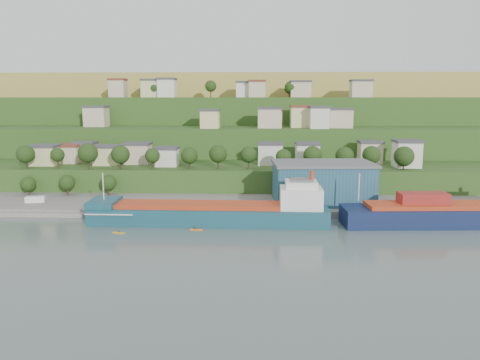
{
  "coord_description": "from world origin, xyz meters",
  "views": [
    {
      "loc": [
        15.78,
        -117.74,
        34.32
      ],
      "look_at": [
        10.81,
        15.0,
        11.22
      ],
      "focal_mm": 35.0,
      "sensor_mm": 36.0,
      "label": 1
    }
  ],
  "objects_px": {
    "cargo_ship_far": "(472,215)",
    "kayak_orange": "(196,229)",
    "cargo_ship_near": "(216,214)",
    "caravan": "(35,200)",
    "warehouse": "(323,182)"
  },
  "relations": [
    {
      "from": "cargo_ship_far",
      "to": "warehouse",
      "type": "height_order",
      "value": "cargo_ship_far"
    },
    {
      "from": "kayak_orange",
      "to": "warehouse",
      "type": "bearing_deg",
      "value": 41.69
    },
    {
      "from": "cargo_ship_far",
      "to": "kayak_orange",
      "type": "bearing_deg",
      "value": -177.09
    },
    {
      "from": "kayak_orange",
      "to": "cargo_ship_far",
      "type": "bearing_deg",
      "value": 11.83
    },
    {
      "from": "caravan",
      "to": "kayak_orange",
      "type": "height_order",
      "value": "caravan"
    },
    {
      "from": "cargo_ship_near",
      "to": "warehouse",
      "type": "xyz_separation_m",
      "value": [
        31.89,
        19.71,
        5.72
      ]
    },
    {
      "from": "cargo_ship_near",
      "to": "caravan",
      "type": "distance_m",
      "value": 61.25
    },
    {
      "from": "cargo_ship_far",
      "to": "kayak_orange",
      "type": "relative_size",
      "value": 18.53
    },
    {
      "from": "cargo_ship_far",
      "to": "kayak_orange",
      "type": "xyz_separation_m",
      "value": [
        -75.01,
        -7.77,
        -2.56
      ]
    },
    {
      "from": "cargo_ship_far",
      "to": "caravan",
      "type": "xyz_separation_m",
      "value": [
        -129.3,
        15.24,
        -0.27
      ]
    },
    {
      "from": "cargo_ship_far",
      "to": "warehouse",
      "type": "distance_m",
      "value": 43.03
    },
    {
      "from": "cargo_ship_near",
      "to": "kayak_orange",
      "type": "distance_m",
      "value": 8.56
    },
    {
      "from": "cargo_ship_near",
      "to": "cargo_ship_far",
      "type": "bearing_deg",
      "value": 1.82
    },
    {
      "from": "cargo_ship_near",
      "to": "kayak_orange",
      "type": "bearing_deg",
      "value": -124.4
    },
    {
      "from": "cargo_ship_near",
      "to": "caravan",
      "type": "relative_size",
      "value": 11.49
    }
  ]
}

